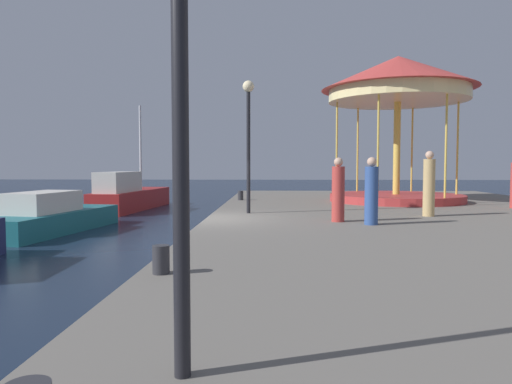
{
  "coord_description": "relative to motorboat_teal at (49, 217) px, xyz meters",
  "views": [
    {
      "loc": [
        1.93,
        -13.39,
        2.33
      ],
      "look_at": [
        1.28,
        4.05,
        1.32
      ],
      "focal_mm": 33.25,
      "sensor_mm": 36.0,
      "label": 1
    }
  ],
  "objects": [
    {
      "name": "quay_dock",
      "position": [
        12.58,
        -2.51,
        -0.12
      ],
      "size": [
        13.59,
        28.79,
        0.8
      ],
      "primitive_type": "cube",
      "color": "slate",
      "rests_on": "ground"
    },
    {
      "name": "person_near_carousel",
      "position": [
        12.3,
        -1.75,
        1.18
      ],
      "size": [
        0.34,
        0.34,
        1.93
      ],
      "color": "tan",
      "rests_on": "quay_dock"
    },
    {
      "name": "sailboat_red",
      "position": [
        0.34,
        8.03,
        0.22
      ],
      "size": [
        2.28,
        7.39,
        5.51
      ],
      "color": "maroon",
      "rests_on": "ground"
    },
    {
      "name": "person_far_corner",
      "position": [
        9.44,
        -3.2,
        1.08
      ],
      "size": [
        0.34,
        0.34,
        1.72
      ],
      "color": "#B23833",
      "rests_on": "quay_dock"
    },
    {
      "name": "lamp_post_mid_promenade",
      "position": [
        6.92,
        -1.07,
        3.12
      ],
      "size": [
        0.36,
        0.36,
        4.13
      ],
      "color": "black",
      "rests_on": "quay_dock"
    },
    {
      "name": "person_mid_promenade",
      "position": [
        10.19,
        -3.82,
        1.08
      ],
      "size": [
        0.34,
        0.34,
        1.72
      ],
      "color": "#2D4C8C",
      "rests_on": "quay_dock"
    },
    {
      "name": "ground_plane",
      "position": [
        5.79,
        -2.51,
        -0.52
      ],
      "size": [
        120.0,
        120.0,
        0.0
      ],
      "primitive_type": "plane",
      "color": "#162338"
    },
    {
      "name": "motorboat_teal",
      "position": [
        0.0,
        0.0,
        0.0
      ],
      "size": [
        2.89,
        6.12,
        1.41
      ],
      "color": "#19606B",
      "rests_on": "ground"
    },
    {
      "name": "bollard_center",
      "position": [
        6.29,
        4.42,
        0.48
      ],
      "size": [
        0.24,
        0.24,
        0.4
      ],
      "primitive_type": "cylinder",
      "color": "#2D2D33",
      "rests_on": "quay_dock"
    },
    {
      "name": "bollard_north",
      "position": [
        6.14,
        -9.4,
        0.48
      ],
      "size": [
        0.24,
        0.24,
        0.4
      ],
      "primitive_type": "cylinder",
      "color": "#2D2D33",
      "rests_on": "quay_dock"
    },
    {
      "name": "carousel",
      "position": [
        12.8,
        3.92,
        4.77
      ],
      "size": [
        6.24,
        6.24,
        5.96
      ],
      "color": "#B23333",
      "rests_on": "quay_dock"
    }
  ]
}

